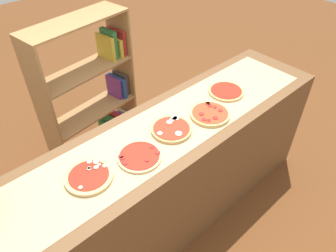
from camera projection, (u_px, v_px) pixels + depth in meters
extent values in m
plane|color=brown|center=(168.00, 214.00, 2.65)|extent=(12.00, 12.00, 0.00)
cube|color=brown|center=(168.00, 177.00, 2.34)|extent=(2.61, 0.64, 0.96)
cube|color=tan|center=(168.00, 128.00, 2.03)|extent=(2.33, 0.48, 0.00)
cylinder|color=#DBB26B|center=(89.00, 177.00, 1.71)|extent=(0.26, 0.26, 0.02)
cylinder|color=#AD2314|center=(89.00, 175.00, 1.70)|extent=(0.22, 0.22, 0.00)
cylinder|color=#C6B28E|center=(96.00, 162.00, 1.77)|extent=(0.03, 0.03, 0.01)
cylinder|color=#C6B28E|center=(89.00, 162.00, 1.77)|extent=(0.03, 0.03, 0.01)
cylinder|color=#C6B28E|center=(105.00, 166.00, 1.74)|extent=(0.03, 0.03, 0.01)
cylinder|color=#C6B28E|center=(89.00, 168.00, 1.73)|extent=(0.02, 0.02, 0.01)
cylinder|color=#C6B28E|center=(99.00, 165.00, 1.75)|extent=(0.02, 0.02, 0.01)
cylinder|color=#C6B28E|center=(81.00, 188.00, 1.63)|extent=(0.02, 0.02, 0.01)
cylinder|color=#C6B28E|center=(89.00, 169.00, 1.73)|extent=(0.02, 0.02, 0.01)
cylinder|color=#C6B28E|center=(96.00, 167.00, 1.74)|extent=(0.03, 0.03, 0.01)
cylinder|color=#E5C17F|center=(140.00, 156.00, 1.82)|extent=(0.26, 0.26, 0.01)
cylinder|color=#AD2314|center=(139.00, 155.00, 1.82)|extent=(0.23, 0.23, 0.00)
cylinder|color=maroon|center=(158.00, 153.00, 1.83)|extent=(0.03, 0.03, 0.00)
cylinder|color=maroon|center=(122.00, 158.00, 1.80)|extent=(0.03, 0.03, 0.00)
cylinder|color=maroon|center=(147.00, 160.00, 1.79)|extent=(0.03, 0.03, 0.00)
cylinder|color=maroon|center=(121.00, 156.00, 1.81)|extent=(0.03, 0.03, 0.00)
cylinder|color=maroon|center=(152.00, 146.00, 1.87)|extent=(0.03, 0.03, 0.00)
cylinder|color=maroon|center=(125.00, 163.00, 1.77)|extent=(0.03, 0.03, 0.00)
cylinder|color=tan|center=(171.00, 129.00, 2.00)|extent=(0.26, 0.26, 0.02)
cylinder|color=red|center=(171.00, 128.00, 2.00)|extent=(0.23, 0.23, 0.00)
cylinder|color=#EFE5CC|center=(179.00, 134.00, 1.95)|extent=(0.04, 0.04, 0.00)
cylinder|color=#EFE5CC|center=(174.00, 118.00, 2.07)|extent=(0.04, 0.04, 0.00)
cylinder|color=#EFE5CC|center=(160.00, 133.00, 1.95)|extent=(0.03, 0.03, 0.00)
cylinder|color=#EFE5CC|center=(176.00, 118.00, 2.06)|extent=(0.04, 0.04, 0.00)
cylinder|color=#EFE5CC|center=(169.00, 122.00, 2.03)|extent=(0.04, 0.04, 0.00)
cylinder|color=#EFE5CC|center=(172.00, 120.00, 2.05)|extent=(0.03, 0.03, 0.00)
cylinder|color=#DBB26B|center=(210.00, 114.00, 2.12)|extent=(0.27, 0.27, 0.02)
cylinder|color=red|center=(210.00, 113.00, 2.11)|extent=(0.24, 0.24, 0.00)
cylinder|color=maroon|center=(201.00, 114.00, 2.10)|extent=(0.04, 0.04, 0.00)
cylinder|color=maroon|center=(210.00, 106.00, 2.17)|extent=(0.03, 0.03, 0.00)
cylinder|color=maroon|center=(204.00, 119.00, 2.05)|extent=(0.03, 0.03, 0.00)
cylinder|color=maroon|center=(209.00, 120.00, 2.05)|extent=(0.03, 0.03, 0.00)
cylinder|color=maroon|center=(220.00, 110.00, 2.13)|extent=(0.03, 0.03, 0.00)
cylinder|color=maroon|center=(208.00, 103.00, 2.19)|extent=(0.03, 0.03, 0.00)
cylinder|color=maroon|center=(215.00, 118.00, 2.07)|extent=(0.04, 0.04, 0.00)
cylinder|color=maroon|center=(208.00, 104.00, 2.19)|extent=(0.04, 0.04, 0.00)
cylinder|color=maroon|center=(215.00, 107.00, 2.16)|extent=(0.03, 0.03, 0.00)
cylinder|color=tan|center=(226.00, 91.00, 2.34)|extent=(0.26, 0.26, 0.01)
cylinder|color=#AD2314|center=(226.00, 90.00, 2.33)|extent=(0.23, 0.23, 0.00)
cube|color=#A87A47|center=(123.00, 73.00, 3.12)|extent=(0.06, 0.30, 1.33)
cube|color=#A87A47|center=(46.00, 115.00, 2.60)|extent=(0.06, 0.30, 1.33)
cube|color=#A87A47|center=(98.00, 144.00, 3.28)|extent=(0.89, 0.42, 0.02)
cube|color=silver|center=(125.00, 118.00, 3.45)|extent=(0.06, 0.17, 0.19)
cube|color=#753384|center=(121.00, 121.00, 3.43)|extent=(0.07, 0.23, 0.17)
cube|color=#B22823|center=(118.00, 122.00, 3.39)|extent=(0.07, 0.23, 0.19)
cube|color=#B22823|center=(116.00, 123.00, 3.36)|extent=(0.06, 0.18, 0.22)
cube|color=#B22823|center=(113.00, 126.00, 3.35)|extent=(0.05, 0.17, 0.18)
cube|color=#2D753D|center=(110.00, 126.00, 3.30)|extent=(0.08, 0.25, 0.26)
cube|color=#2D753D|center=(107.00, 131.00, 3.29)|extent=(0.06, 0.20, 0.19)
cube|color=#A87A47|center=(92.00, 111.00, 3.00)|extent=(0.89, 0.42, 0.02)
cube|color=#47423D|center=(121.00, 83.00, 3.16)|extent=(0.06, 0.19, 0.22)
cube|color=#234799|center=(117.00, 86.00, 3.13)|extent=(0.07, 0.24, 0.20)
cube|color=#753384|center=(114.00, 87.00, 3.10)|extent=(0.06, 0.19, 0.22)
cube|color=#A87A47|center=(84.00, 71.00, 2.72)|extent=(0.89, 0.42, 0.02)
cube|color=#B22823|center=(117.00, 41.00, 2.88)|extent=(0.06, 0.22, 0.23)
cube|color=gold|center=(114.00, 46.00, 2.87)|extent=(0.07, 0.22, 0.16)
cube|color=#2D753D|center=(109.00, 43.00, 2.81)|extent=(0.07, 0.18, 0.26)
cube|color=gold|center=(106.00, 47.00, 2.80)|extent=(0.06, 0.21, 0.22)
cube|color=#A87A47|center=(74.00, 21.00, 2.43)|extent=(0.89, 0.42, 0.02)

